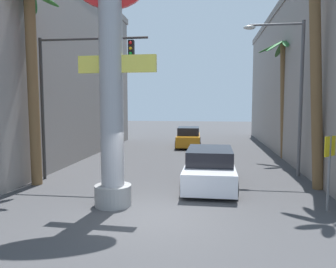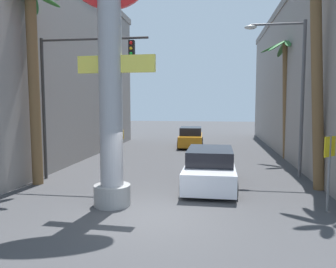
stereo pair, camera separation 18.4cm
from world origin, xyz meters
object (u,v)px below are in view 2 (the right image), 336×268
Objects in this scene: traffic_light_mast at (73,82)px; palm_tree_near_right at (317,47)px; street_lamp at (293,83)px; pedestrian_far_left at (122,137)px; neon_sign_pole at (111,81)px; crossing_sign at (329,162)px; car_lead at (210,168)px; palm_tree_near_left at (34,73)px; car_far at (191,137)px; palm_tree_mid_right at (286,82)px.

palm_tree_near_right is at bearing -0.86° from traffic_light_mast.
street_lamp reaches higher than pedestrian_far_left.
neon_sign_pole is 0.97× the size of palm_tree_near_right.
crossing_sign reaches higher than car_lead.
car_far is at bearing 66.95° from palm_tree_near_left.
street_lamp is 5.84m from crossing_sign.
street_lamp reaches higher than car_far.
crossing_sign is 1.42× the size of pedestrian_far_left.
palm_tree_mid_right is at bearing 81.96° from street_lamp.
street_lamp is 0.75× the size of palm_tree_near_right.
street_lamp is at bearing 38.31° from neon_sign_pole.
car_far is (1.49, 15.44, -3.44)m from neon_sign_pole.
palm_tree_mid_right is (4.47, 7.51, 4.03)m from car_lead.
car_lead is at bearing 142.82° from crossing_sign.
neon_sign_pole reaches higher than palm_tree_near_left.
car_lead is 0.53× the size of palm_tree_near_right.
neon_sign_pole is at bearing -141.69° from street_lamp.
neon_sign_pole is 13.37m from pedestrian_far_left.
palm_tree_mid_right is at bearing -9.43° from pedestrian_far_left.
neon_sign_pole is 15.89m from car_far.
traffic_light_mast reaches higher than crossing_sign.
palm_tree_near_right is at bearing -80.85° from street_lamp.
palm_tree_near_left is at bearing -164.13° from street_lamp.
street_lamp is at bearing -98.04° from palm_tree_mid_right.
traffic_light_mast is 0.78× the size of palm_tree_near_left.
pedestrian_far_left reaches higher than car_lead.
street_lamp is at bearing 31.36° from car_lead.
car_far is (4.32, 12.05, -3.66)m from traffic_light_mast.
palm_tree_near_left is (-11.06, 2.00, 3.11)m from crossing_sign.
pedestrian_far_left is at bearing 104.94° from neon_sign_pole.
palm_tree_near_left is at bearing -173.27° from car_lead.
car_lead is at bearing 45.00° from neon_sign_pole.
palm_tree_near_left is 4.67× the size of pedestrian_far_left.
neon_sign_pole is 4.74m from palm_tree_near_left.
crossing_sign is 0.33× the size of palm_tree_mid_right.
neon_sign_pole is 7.44m from crossing_sign.
neon_sign_pole is at bearing -177.08° from crossing_sign.
palm_tree_near_left is 14.44m from palm_tree_mid_right.
car_far is at bearing 109.99° from crossing_sign.
palm_tree_near_left is at bearing -175.55° from palm_tree_near_right.
palm_tree_near_right is (4.09, 0.03, 4.87)m from car_lead.
car_lead is 12.35m from car_far.
palm_tree_near_right reaches higher than car_lead.
traffic_light_mast is 1.24× the size of car_lead.
car_lead is 0.69× the size of palm_tree_mid_right.
car_far is at bearing 84.49° from neon_sign_pole.
street_lamp is 9.99m from traffic_light_mast.
traffic_light_mast is 1.65m from palm_tree_near_left.
car_lead is at bearing 6.73° from palm_tree_near_left.
neon_sign_pole is 5.69m from car_lead.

